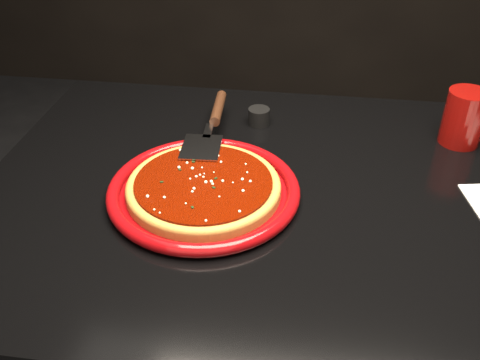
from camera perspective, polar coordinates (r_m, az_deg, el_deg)
name	(u,v)px	position (r m, az deg, el deg)	size (l,w,h in m)	color
table	(297,332)	(1.22, 6.06, -15.87)	(1.20, 0.80, 0.75)	black
plate	(204,190)	(0.94, -3.88, -1.11)	(0.34, 0.34, 0.03)	#710608
pizza_crust	(204,189)	(0.94, -3.89, -0.92)	(0.27, 0.27, 0.01)	olive
pizza_crust_rim	(204,185)	(0.93, -3.91, -0.58)	(0.27, 0.27, 0.02)	olive
pizza_sauce	(203,183)	(0.93, -3.92, -0.33)	(0.24, 0.24, 0.01)	#650E00
parmesan_dusting	(203,180)	(0.93, -3.93, 0.01)	(0.23, 0.23, 0.01)	beige
basil_flecks	(203,180)	(0.93, -3.93, -0.04)	(0.21, 0.21, 0.00)	black
pizza_server	(212,124)	(1.08, -3.06, 5.94)	(0.09, 0.31, 0.02)	#B7B9BE
cup	(464,118)	(1.17, 22.78, 6.15)	(0.08, 0.08, 0.11)	maroon
ramekin	(259,116)	(1.16, 2.03, 6.80)	(0.05, 0.05, 0.04)	black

